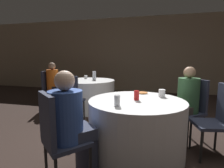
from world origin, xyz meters
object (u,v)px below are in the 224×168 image
(chair_near_northeast, at_px, (192,104))
(bottle_far, at_px, (94,76))
(chair_near_east, at_px, (219,115))
(soda_can_silver, at_px, (117,100))
(chair_near_southwest, at_px, (57,133))
(person_green_jacket, at_px, (184,105))
(person_orange_shirt, at_px, (56,85))
(soda_can_red, at_px, (137,95))
(pizza_plate_near, at_px, (142,93))
(person_blue_shirt, at_px, (73,126))
(table_near, at_px, (136,127))
(chair_far_west, at_px, (49,86))
(table_far, at_px, (89,95))
(chair_far_south, at_px, (70,96))

(chair_near_northeast, relative_size, bottle_far, 4.36)
(chair_near_east, distance_m, soda_can_silver, 1.33)
(chair_near_southwest, relative_size, person_green_jacket, 0.83)
(person_orange_shirt, height_order, soda_can_red, person_orange_shirt)
(chair_near_southwest, relative_size, pizza_plate_near, 4.54)
(person_blue_shirt, distance_m, person_green_jacket, 1.72)
(table_near, height_order, pizza_plate_near, pizza_plate_near)
(chair_near_southwest, bearing_deg, person_blue_shirt, 90.00)
(chair_near_northeast, xyz_separation_m, chair_far_west, (-3.24, 1.10, 0.00))
(chair_near_northeast, height_order, chair_far_west, same)
(chair_near_east, relative_size, person_blue_shirt, 0.82)
(chair_near_east, bearing_deg, bottle_far, 42.09)
(chair_near_east, bearing_deg, chair_far_west, 54.94)
(person_blue_shirt, bearing_deg, soda_can_silver, 80.83)
(person_blue_shirt, relative_size, person_orange_shirt, 0.98)
(table_far, height_order, person_green_jacket, person_green_jacket)
(soda_can_silver, height_order, soda_can_red, same)
(chair_near_east, bearing_deg, person_blue_shirt, 107.59)
(chair_near_northeast, xyz_separation_m, soda_can_silver, (-0.97, -1.00, 0.24))
(person_orange_shirt, height_order, bottle_far, person_orange_shirt)
(chair_near_southwest, height_order, chair_far_south, same)
(pizza_plate_near, bearing_deg, table_far, 135.66)
(chair_far_south, xyz_separation_m, pizza_plate_near, (1.37, -0.33, 0.19))
(chair_far_west, bearing_deg, bottle_far, 94.16)
(table_near, relative_size, table_far, 0.95)
(bottle_far, bearing_deg, person_blue_shirt, -74.71)
(person_blue_shirt, bearing_deg, pizza_plate_near, 102.54)
(person_green_jacket, height_order, soda_can_silver, person_green_jacket)
(chair_near_southwest, xyz_separation_m, pizza_plate_near, (0.70, 1.24, 0.19))
(table_far, height_order, chair_near_east, chair_near_east)
(chair_near_northeast, xyz_separation_m, bottle_far, (-2.06, 1.27, 0.29))
(person_blue_shirt, relative_size, person_green_jacket, 1.00)
(chair_near_east, distance_m, chair_far_west, 3.82)
(chair_near_east, distance_m, person_green_jacket, 0.51)
(chair_near_northeast, bearing_deg, person_orange_shirt, 29.75)
(table_near, xyz_separation_m, person_blue_shirt, (-0.56, -0.66, 0.21))
(soda_can_red, bearing_deg, pizza_plate_near, 86.03)
(person_orange_shirt, bearing_deg, chair_far_south, 39.32)
(table_near, distance_m, soda_can_silver, 0.57)
(person_green_jacket, bearing_deg, pizza_plate_near, 59.15)
(table_near, relative_size, person_blue_shirt, 1.08)
(table_near, relative_size, chair_near_east, 1.31)
(chair_far_west, relative_size, person_blue_shirt, 0.82)
(table_far, height_order, bottle_far, bottle_far)
(soda_can_red, bearing_deg, chair_near_northeast, 40.32)
(chair_near_southwest, distance_m, chair_near_northeast, 2.06)
(soda_can_silver, distance_m, soda_can_red, 0.38)
(chair_far_south, distance_m, pizza_plate_near, 1.42)
(chair_near_southwest, bearing_deg, chair_near_northeast, 85.50)
(table_near, bearing_deg, chair_far_west, 144.18)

